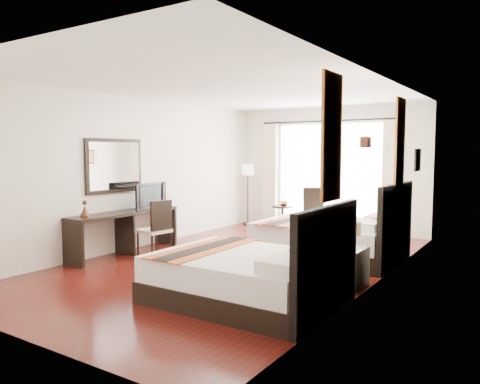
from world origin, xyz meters
The scene contains 29 objects.
floor centered at (0.00, 0.00, -0.01)m, with size 4.50×7.50×0.01m, color #3A0F0A.
ceiling centered at (0.00, 0.00, 2.79)m, with size 4.50×7.50×0.02m, color white.
wall_headboard centered at (2.25, 0.00, 1.40)m, with size 0.01×7.50×2.80m, color silver.
wall_desk centered at (-2.25, 0.00, 1.40)m, with size 0.01×7.50×2.80m, color silver.
wall_window centered at (0.00, 3.75, 1.40)m, with size 4.50×0.01×2.80m, color silver.
wall_entry centered at (0.00, -3.75, 1.40)m, with size 4.50×0.01×2.80m, color silver.
window_glass centered at (0.00, 3.73, 1.30)m, with size 2.40×0.02×2.20m, color white.
sheer_curtain centered at (0.00, 3.67, 1.30)m, with size 2.30×0.02×2.10m, color white.
drape_left centered at (-1.45, 3.63, 1.28)m, with size 0.35×0.14×2.35m, color beige.
drape_right centered at (1.45, 3.63, 1.28)m, with size 0.35×0.14×2.35m, color beige.
art_panel_near centered at (2.23, -1.58, 1.95)m, with size 0.03×0.50×1.35m, color maroon.
art_panel_far centered at (2.23, 1.17, 1.95)m, with size 0.03×0.50×1.35m, color maroon.
wall_sconce centered at (2.19, -0.35, 1.92)m, with size 0.10×0.14×0.14m, color #422317.
mirror_frame centered at (-2.22, -0.58, 1.55)m, with size 0.04×1.25×0.95m, color black.
mirror_glass centered at (-2.19, -0.58, 1.55)m, with size 0.01×1.12×0.82m, color white.
bed_near centered at (1.22, -1.58, 0.32)m, with size 2.17×1.69×1.22m.
bed_far centered at (1.16, 1.17, 0.34)m, with size 2.30×1.79×1.30m.
nightstand centered at (1.98, -0.35, 0.26)m, with size 0.44×0.55×0.53m, color black.
table_lamp centered at (2.01, -0.27, 0.75)m, with size 0.23×0.23×0.36m.
vase centered at (2.00, -0.48, 0.57)m, with size 0.14×0.14×0.14m, color black.
console_desk centered at (-1.99, -0.58, 0.38)m, with size 0.50×2.20×0.76m, color black.
television centered at (-1.97, -0.03, 0.99)m, with size 0.82×0.11×0.47m, color black.
bronze_figurine centered at (-1.99, -1.41, 0.87)m, with size 0.16×0.16×0.24m, color #422317, non-canonical shape.
desk_chair centered at (-1.38, -0.47, 0.30)m, with size 0.52×0.52×0.99m.
floor_lamp centered at (-1.98, 3.45, 1.25)m, with size 0.30×0.30×1.48m.
side_table centered at (-0.85, 3.15, 0.28)m, with size 0.49×0.49×0.56m, color black.
fruit_bowl centered at (-0.84, 3.18, 0.58)m, with size 0.19×0.19×0.05m, color #492B1A.
window_chair centered at (0.03, 2.83, 0.31)m, with size 0.60×0.60×1.02m.
jute_rug centered at (-0.23, 2.15, 0.01)m, with size 1.17×0.80×0.01m, color tan.
Camera 1 is at (4.13, -6.25, 1.81)m, focal length 35.00 mm.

